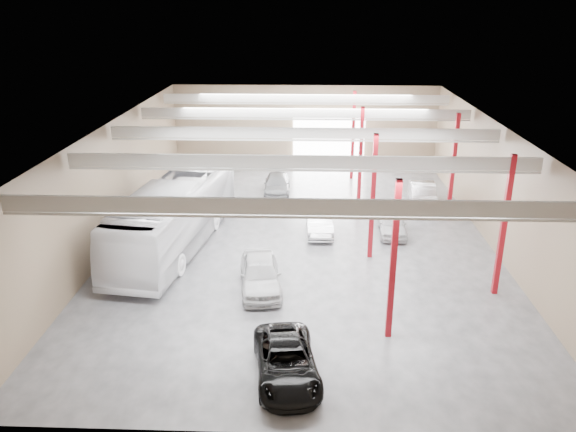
# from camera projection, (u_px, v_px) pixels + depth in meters

# --- Properties ---
(depot_shell) EXTENTS (22.12, 32.12, 7.06)m
(depot_shell) POSITION_uv_depth(u_px,v_px,m) (305.00, 158.00, 32.15)
(depot_shell) COLOR #45464A
(depot_shell) RESTS_ON ground
(coach_bus) EXTENTS (5.09, 14.33, 3.91)m
(coach_bus) POSITION_uv_depth(u_px,v_px,m) (176.00, 214.00, 32.25)
(coach_bus) COLOR white
(coach_bus) RESTS_ON ground
(black_sedan) EXTENTS (2.97, 5.21, 1.37)m
(black_sedan) POSITION_uv_depth(u_px,v_px,m) (286.00, 362.00, 21.11)
(black_sedan) COLOR black
(black_sedan) RESTS_ON ground
(car_row_a) EXTENTS (2.58, 5.06, 1.65)m
(car_row_a) POSITION_uv_depth(u_px,v_px,m) (260.00, 274.00, 27.65)
(car_row_a) COLOR silver
(car_row_a) RESTS_ON ground
(car_row_b) EXTENTS (1.68, 4.49, 1.46)m
(car_row_b) POSITION_uv_depth(u_px,v_px,m) (319.00, 221.00, 34.58)
(car_row_b) COLOR silver
(car_row_b) RESTS_ON ground
(car_row_c) EXTENTS (1.99, 4.66, 1.34)m
(car_row_c) POSITION_uv_depth(u_px,v_px,m) (277.00, 185.00, 41.71)
(car_row_c) COLOR slate
(car_row_c) RESTS_ON ground
(car_right_near) EXTENTS (2.11, 4.95, 1.59)m
(car_right_near) POSITION_uv_depth(u_px,v_px,m) (423.00, 195.00, 39.09)
(car_right_near) COLOR #BAB9BE
(car_right_near) RESTS_ON ground
(car_right_far) EXTENTS (1.79, 4.04, 1.35)m
(car_right_far) POSITION_uv_depth(u_px,v_px,m) (392.00, 223.00, 34.37)
(car_right_far) COLOR silver
(car_right_far) RESTS_ON ground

